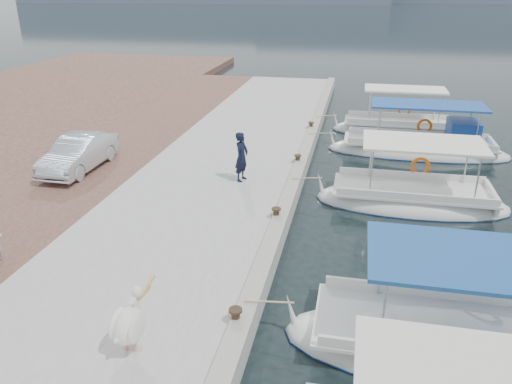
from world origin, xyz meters
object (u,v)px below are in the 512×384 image
fishing_caique_c (411,202)px  fishing_caique_d (420,150)px  pelican (129,323)px  fisherman (242,157)px  parked_car (79,153)px  fishing_caique_b (455,348)px  fishing_caique_e (397,131)px

fishing_caique_c → fishing_caique_d: size_ratio=0.82×
fishing_caique_c → pelican: bearing=-122.7°
fishing_caique_c → fisherman: 5.94m
fishing_caique_d → parked_car: (-12.73, -5.96, 0.95)m
fishing_caique_c → fisherman: (-5.81, -0.15, 1.24)m
fisherman → parked_car: bearing=105.3°
fishing_caique_b → parked_car: fishing_caique_b is taller
fishing_caique_c → pelican: (-5.85, -9.12, 0.97)m
fishing_caique_b → fishing_caique_c: bearing=92.3°
fishing_caique_b → pelican: (-6.14, -1.74, 0.97)m
fishing_caique_b → fishing_caique_d: (0.51, 13.05, 0.06)m
fishing_caique_b → fishing_caique_c: 7.39m
fishing_caique_c → fishing_caique_d: same height
fishing_caique_c → fishing_caique_e: (0.02, 8.93, 0.00)m
fishing_caique_b → pelican: bearing=-164.2°
parked_car → pelican: bearing=-54.9°
fishing_caique_e → fishing_caique_b: bearing=-89.1°
fishing_caique_b → pelican: size_ratio=4.67×
fishing_caique_d → pelican: bearing=-114.2°
fishing_caique_e → fisherman: (-5.83, -9.07, 1.24)m
fishing_caique_c → fisherman: fisherman is taller
pelican → fishing_caique_b: bearing=15.8°
fishing_caique_c → parked_car: (-11.93, -0.29, 1.01)m
fishing_caique_c → fishing_caique_d: (0.80, 5.67, 0.06)m
fishing_caique_d → parked_car: fishing_caique_d is taller
fisherman → fishing_caique_d: bearing=-34.7°
fisherman → pelican: bearing=-166.3°
fishing_caique_c → fishing_caique_e: same height
fishing_caique_b → fishing_caique_e: bearing=90.9°
fishing_caique_d → fisherman: 8.88m
fishing_caique_c → fishing_caique_b: bearing=-87.7°
fishing_caique_d → fishing_caique_b: bearing=-92.3°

